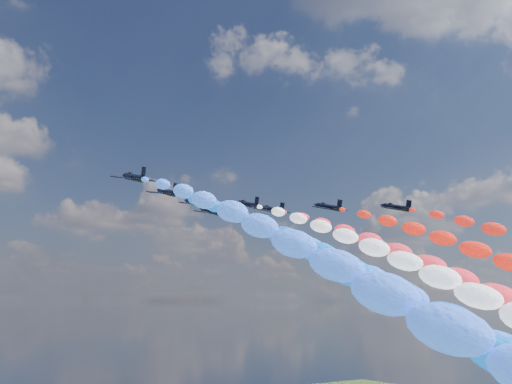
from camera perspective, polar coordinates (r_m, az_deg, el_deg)
jet_0 at (r=122.69m, az=-10.82°, el=1.29°), size 9.05×12.41×5.40m
trail_0 at (r=73.75m, az=5.42°, el=-7.44°), size 5.65×103.61×43.68m
jet_1 at (r=138.00m, az=-7.94°, el=-0.01°), size 9.77×12.92×5.40m
trail_1 at (r=90.50m, az=6.96°, el=-7.83°), size 5.65×103.61×43.68m
jet_2 at (r=152.19m, az=-5.35°, el=-0.97°), size 9.27×12.56×5.40m
trail_2 at (r=106.06m, az=8.62°, el=-8.07°), size 5.65×103.61×43.68m
jet_3 at (r=154.11m, az=-0.74°, el=-1.12°), size 9.64×12.83×5.40m
trail_3 at (r=111.06m, az=14.72°, el=-7.93°), size 5.65×103.61×43.68m
jet_4 at (r=166.08m, az=-4.06°, el=-1.72°), size 9.12×12.46×5.40m
trail_4 at (r=120.54m, az=8.76°, el=-8.25°), size 5.65×103.61×43.68m
jet_5 at (r=162.93m, az=1.45°, el=-1.59°), size 9.18×12.51×5.40m
trail_5 at (r=121.24m, az=16.48°, el=-7.98°), size 5.65×103.61×43.68m
jet_6 at (r=159.37m, az=6.51°, el=-1.34°), size 9.36×12.63×5.40m
jet_7 at (r=162.80m, az=12.44°, el=-1.35°), size 9.58×12.79×5.40m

